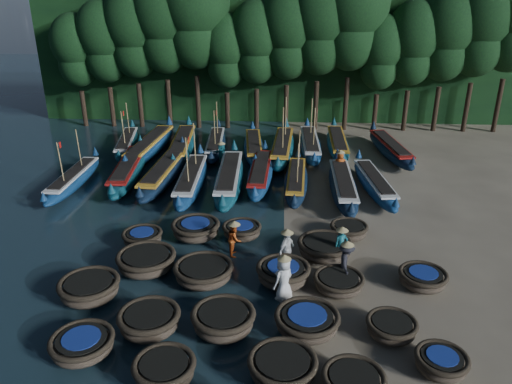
{
  "coord_description": "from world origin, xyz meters",
  "views": [
    {
      "loc": [
        -0.22,
        -18.35,
        10.98
      ],
      "look_at": [
        -1.41,
        4.12,
        1.3
      ],
      "focal_mm": 35.0,
      "sensor_mm": 36.0,
      "label": 1
    }
  ],
  "objects_px": {
    "coracle_12": "(223,320)",
    "coracle_23": "(325,248)",
    "coracle_24": "(349,230)",
    "long_boat_13": "(254,147)",
    "long_boat_2": "(164,172)",
    "fisherman_5": "(222,155)",
    "coracle_8": "(354,383)",
    "coracle_22": "(242,230)",
    "long_boat_16": "(338,144)",
    "coracle_13": "(307,321)",
    "fisherman_2": "(235,238)",
    "coracle_9": "(441,363)",
    "coracle_18": "(339,282)",
    "long_boat_7": "(343,186)",
    "long_boat_12": "(215,144)",
    "long_boat_14": "(282,148)",
    "coracle_7": "(283,367)",
    "long_boat_9": "(127,143)",
    "fisherman_0": "(284,278)",
    "fisherman_3": "(346,261)",
    "long_boat_3": "(191,180)",
    "coracle_21": "(196,229)",
    "coracle_5": "(82,344)",
    "long_boat_10": "(150,146)",
    "long_boat_17": "(390,149)",
    "coracle_15": "(146,261)",
    "long_boat_11": "(182,145)",
    "long_boat_1": "(129,170)",
    "coracle_16": "(204,272)",
    "coracle_6": "(164,370)",
    "coracle_17": "(283,273)",
    "coracle_10": "(89,288)",
    "fisherman_4": "(287,249)",
    "long_boat_5": "(260,173)",
    "long_boat_6": "(296,181)",
    "long_boat_4": "(229,178)",
    "long_boat_8": "(374,183)",
    "coracle_14": "(391,327)",
    "coracle_19": "(423,278)",
    "fisherman_1": "(341,243)",
    "fisherman_6": "(340,164)",
    "coracle_11": "(149,321)",
    "long_boat_15": "(310,145)"
  },
  "relations": [
    {
      "from": "coracle_12",
      "to": "coracle_23",
      "type": "bearing_deg",
      "value": 53.76
    },
    {
      "from": "coracle_24",
      "to": "long_boat_13",
      "type": "height_order",
      "value": "long_boat_13"
    },
    {
      "from": "long_boat_2",
      "to": "fisherman_5",
      "type": "bearing_deg",
      "value": 43.98
    },
    {
      "from": "coracle_8",
      "to": "coracle_22",
      "type": "xyz_separation_m",
      "value": [
        -3.9,
        9.13,
        -0.01
      ]
    },
    {
      "from": "coracle_22",
      "to": "long_boat_16",
      "type": "height_order",
      "value": "long_boat_16"
    },
    {
      "from": "coracle_13",
      "to": "fisherman_2",
      "type": "distance_m",
      "value": 5.76
    },
    {
      "from": "coracle_9",
      "to": "coracle_18",
      "type": "height_order",
      "value": "coracle_9"
    },
    {
      "from": "long_boat_7",
      "to": "fisherman_2",
      "type": "bearing_deg",
      "value": -127.74
    },
    {
      "from": "long_boat_12",
      "to": "long_boat_14",
      "type": "xyz_separation_m",
      "value": [
        4.59,
        -0.79,
        0.08
      ]
    },
    {
      "from": "coracle_7",
      "to": "long_boat_9",
      "type": "height_order",
      "value": "long_boat_9"
    },
    {
      "from": "fisherman_0",
      "to": "fisherman_3",
      "type": "bearing_deg",
      "value": 163.44
    },
    {
      "from": "long_boat_3",
      "to": "coracle_21",
      "type": "bearing_deg",
      "value": -79.33
    },
    {
      "from": "coracle_5",
      "to": "coracle_8",
      "type": "bearing_deg",
      "value": -8.18
    },
    {
      "from": "long_boat_10",
      "to": "long_boat_17",
      "type": "xyz_separation_m",
      "value": [
        16.04,
        0.49,
        -0.07
      ]
    },
    {
      "from": "coracle_15",
      "to": "long_boat_10",
      "type": "bearing_deg",
      "value": 103.4
    },
    {
      "from": "long_boat_11",
      "to": "fisherman_5",
      "type": "height_order",
      "value": "fisherman_5"
    },
    {
      "from": "long_boat_1",
      "to": "coracle_16",
      "type": "bearing_deg",
      "value": -65.07
    },
    {
      "from": "coracle_6",
      "to": "coracle_17",
      "type": "bearing_deg",
      "value": 56.96
    },
    {
      "from": "coracle_6",
      "to": "coracle_10",
      "type": "xyz_separation_m",
      "value": [
        -3.68,
        3.94,
        0.03
      ]
    },
    {
      "from": "coracle_13",
      "to": "fisherman_4",
      "type": "relative_size",
      "value": 1.43
    },
    {
      "from": "long_boat_5",
      "to": "fisherman_3",
      "type": "distance_m",
      "value": 10.86
    },
    {
      "from": "coracle_21",
      "to": "long_boat_6",
      "type": "distance_m",
      "value": 7.67
    },
    {
      "from": "long_boat_4",
      "to": "long_boat_8",
      "type": "height_order",
      "value": "long_boat_4"
    },
    {
      "from": "long_boat_3",
      "to": "long_boat_10",
      "type": "xyz_separation_m",
      "value": [
        -3.77,
        5.81,
        0.05
      ]
    },
    {
      "from": "fisherman_3",
      "to": "long_boat_17",
      "type": "bearing_deg",
      "value": -12.79
    },
    {
      "from": "coracle_24",
      "to": "long_boat_7",
      "type": "relative_size",
      "value": 0.23
    },
    {
      "from": "coracle_6",
      "to": "coracle_10",
      "type": "bearing_deg",
      "value": 132.98
    },
    {
      "from": "coracle_14",
      "to": "long_boat_16",
      "type": "height_order",
      "value": "long_boat_16"
    },
    {
      "from": "coracle_14",
      "to": "fisherman_4",
      "type": "xyz_separation_m",
      "value": [
        -3.45,
        4.1,
        0.54
      ]
    },
    {
      "from": "coracle_23",
      "to": "long_boat_6",
      "type": "xyz_separation_m",
      "value": [
        -1.06,
        7.46,
        0.05
      ]
    },
    {
      "from": "coracle_19",
      "to": "long_boat_4",
      "type": "height_order",
      "value": "long_boat_4"
    },
    {
      "from": "coracle_8",
      "to": "fisherman_3",
      "type": "relative_size",
      "value": 1.2
    },
    {
      "from": "coracle_9",
      "to": "fisherman_2",
      "type": "bearing_deg",
      "value": 135.72
    },
    {
      "from": "coracle_6",
      "to": "coracle_7",
      "type": "xyz_separation_m",
      "value": [
        3.46,
        0.36,
        -0.03
      ]
    },
    {
      "from": "coracle_21",
      "to": "long_boat_12",
      "type": "relative_size",
      "value": 0.32
    },
    {
      "from": "coracle_22",
      "to": "coracle_23",
      "type": "bearing_deg",
      "value": -22.38
    },
    {
      "from": "long_boat_3",
      "to": "fisherman_1",
      "type": "distance_m",
      "value": 10.66
    },
    {
      "from": "long_boat_9",
      "to": "fisherman_6",
      "type": "bearing_deg",
      "value": -26.14
    },
    {
      "from": "coracle_13",
      "to": "fisherman_1",
      "type": "relative_size",
      "value": 1.54
    },
    {
      "from": "coracle_7",
      "to": "coracle_11",
      "type": "distance_m",
      "value": 4.81
    },
    {
      "from": "fisherman_0",
      "to": "fisherman_6",
      "type": "distance_m",
      "value": 12.98
    },
    {
      "from": "coracle_18",
      "to": "coracle_22",
      "type": "relative_size",
      "value": 1.16
    },
    {
      "from": "coracle_10",
      "to": "long_boat_15",
      "type": "relative_size",
      "value": 0.28
    },
    {
      "from": "coracle_24",
      "to": "coracle_12",
      "type": "bearing_deg",
      "value": -125.92
    },
    {
      "from": "coracle_21",
      "to": "long_boat_14",
      "type": "relative_size",
      "value": 0.28
    },
    {
      "from": "coracle_5",
      "to": "long_boat_16",
      "type": "xyz_separation_m",
      "value": [
        9.97,
        20.71,
        0.15
      ]
    },
    {
      "from": "long_boat_6",
      "to": "coracle_10",
      "type": "bearing_deg",
      "value": -122.54
    },
    {
      "from": "coracle_14",
      "to": "long_boat_5",
      "type": "relative_size",
      "value": 0.25
    },
    {
      "from": "coracle_16",
      "to": "coracle_24",
      "type": "bearing_deg",
      "value": 32.51
    },
    {
      "from": "coracle_16",
      "to": "coracle_24",
      "type": "distance_m",
      "value": 7.22
    }
  ]
}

